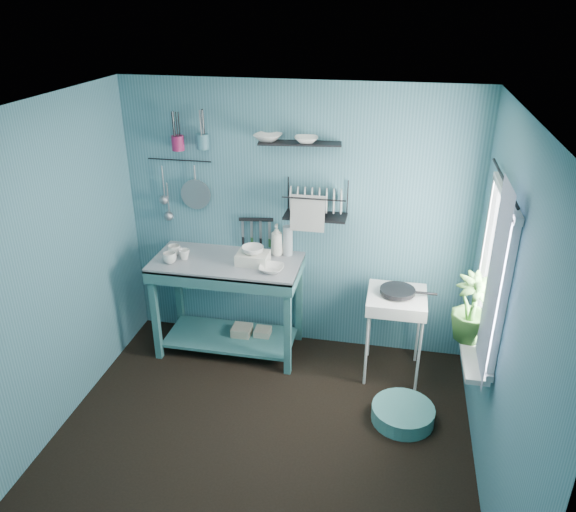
% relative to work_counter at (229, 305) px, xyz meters
% --- Properties ---
extents(floor, '(3.20, 3.20, 0.00)m').
position_rel_work_counter_xyz_m(floor, '(0.58, -1.19, -0.47)').
color(floor, black).
rests_on(floor, ground).
extents(ceiling, '(3.20, 3.20, 0.00)m').
position_rel_work_counter_xyz_m(ceiling, '(0.58, -1.19, 2.03)').
color(ceiling, silver).
rests_on(ceiling, ground).
extents(wall_back, '(3.20, 0.00, 3.20)m').
position_rel_work_counter_xyz_m(wall_back, '(0.58, 0.31, 0.78)').
color(wall_back, '#3D6F7D').
rests_on(wall_back, ground).
extents(wall_front, '(3.20, 0.00, 3.20)m').
position_rel_work_counter_xyz_m(wall_front, '(0.58, -2.69, 0.78)').
color(wall_front, '#3D6F7D').
rests_on(wall_front, ground).
extents(wall_left, '(0.00, 3.00, 3.00)m').
position_rel_work_counter_xyz_m(wall_left, '(-1.02, -1.19, 0.78)').
color(wall_left, '#3D6F7D').
rests_on(wall_left, ground).
extents(wall_right, '(0.00, 3.00, 3.00)m').
position_rel_work_counter_xyz_m(wall_right, '(2.18, -1.19, 0.78)').
color(wall_right, '#3D6F7D').
rests_on(wall_right, ground).
extents(work_counter, '(1.36, 0.72, 0.95)m').
position_rel_work_counter_xyz_m(work_counter, '(0.00, 0.00, 0.00)').
color(work_counter, '#336A6B').
rests_on(work_counter, floor).
extents(mug_left, '(0.12, 0.12, 0.10)m').
position_rel_work_counter_xyz_m(mug_left, '(-0.48, -0.16, 0.52)').
color(mug_left, white).
rests_on(mug_left, work_counter).
extents(mug_mid, '(0.14, 0.14, 0.09)m').
position_rel_work_counter_xyz_m(mug_mid, '(-0.38, -0.06, 0.52)').
color(mug_mid, white).
rests_on(mug_mid, work_counter).
extents(mug_right, '(0.17, 0.17, 0.10)m').
position_rel_work_counter_xyz_m(mug_right, '(-0.50, 0.00, 0.52)').
color(mug_right, white).
rests_on(mug_right, work_counter).
extents(wash_tub, '(0.28, 0.22, 0.10)m').
position_rel_work_counter_xyz_m(wash_tub, '(0.25, -0.02, 0.52)').
color(wash_tub, silver).
rests_on(wash_tub, work_counter).
extents(tub_bowl, '(0.20, 0.19, 0.06)m').
position_rel_work_counter_xyz_m(tub_bowl, '(0.25, -0.02, 0.60)').
color(tub_bowl, white).
rests_on(tub_bowl, wash_tub).
extents(soap_bottle, '(0.11, 0.12, 0.30)m').
position_rel_work_counter_xyz_m(soap_bottle, '(0.42, 0.20, 0.62)').
color(soap_bottle, silver).
rests_on(soap_bottle, work_counter).
extents(water_bottle, '(0.09, 0.09, 0.28)m').
position_rel_work_counter_xyz_m(water_bottle, '(0.52, 0.22, 0.61)').
color(water_bottle, '#A7B4BA').
rests_on(water_bottle, work_counter).
extents(counter_bowl, '(0.22, 0.22, 0.05)m').
position_rel_work_counter_xyz_m(counter_bowl, '(0.45, -0.15, 0.50)').
color(counter_bowl, white).
rests_on(counter_bowl, work_counter).
extents(hotplate_stand, '(0.52, 0.52, 0.80)m').
position_rel_work_counter_xyz_m(hotplate_stand, '(1.54, -0.09, -0.07)').
color(hotplate_stand, white).
rests_on(hotplate_stand, floor).
extents(frying_pan, '(0.30, 0.30, 0.03)m').
position_rel_work_counter_xyz_m(frying_pan, '(1.54, -0.09, 0.37)').
color(frying_pan, black).
rests_on(frying_pan, hotplate_stand).
extents(knife_strip, '(0.32, 0.07, 0.03)m').
position_rel_work_counter_xyz_m(knife_strip, '(0.21, 0.28, 0.77)').
color(knife_strip, black).
rests_on(knife_strip, wall_back).
extents(dish_rack, '(0.56, 0.25, 0.32)m').
position_rel_work_counter_xyz_m(dish_rack, '(0.78, 0.18, 1.04)').
color(dish_rack, black).
rests_on(dish_rack, wall_back).
extents(upper_shelf, '(0.72, 0.26, 0.02)m').
position_rel_work_counter_xyz_m(upper_shelf, '(0.62, 0.21, 1.52)').
color(upper_shelf, black).
rests_on(upper_shelf, wall_back).
extents(shelf_bowl_left, '(0.27, 0.27, 0.06)m').
position_rel_work_counter_xyz_m(shelf_bowl_left, '(0.35, 0.21, 1.58)').
color(shelf_bowl_left, white).
rests_on(shelf_bowl_left, upper_shelf).
extents(shelf_bowl_right, '(0.23, 0.23, 0.05)m').
position_rel_work_counter_xyz_m(shelf_bowl_right, '(0.68, 0.21, 1.60)').
color(shelf_bowl_right, white).
rests_on(shelf_bowl_right, upper_shelf).
extents(utensil_cup_magenta, '(0.11, 0.11, 0.13)m').
position_rel_work_counter_xyz_m(utensil_cup_magenta, '(-0.47, 0.23, 1.47)').
color(utensil_cup_magenta, '#921B4B').
rests_on(utensil_cup_magenta, wall_back).
extents(utensil_cup_teal, '(0.11, 0.11, 0.13)m').
position_rel_work_counter_xyz_m(utensil_cup_teal, '(-0.24, 0.23, 1.49)').
color(utensil_cup_teal, '#3B6D7B').
rests_on(utensil_cup_teal, wall_back).
extents(colander, '(0.28, 0.03, 0.28)m').
position_rel_work_counter_xyz_m(colander, '(-0.35, 0.26, 0.99)').
color(colander, gray).
rests_on(colander, wall_back).
extents(ladle_outer, '(0.01, 0.01, 0.30)m').
position_rel_work_counter_xyz_m(ladle_outer, '(-0.67, 0.27, 1.08)').
color(ladle_outer, gray).
rests_on(ladle_outer, wall_back).
extents(ladle_inner, '(0.01, 0.01, 0.30)m').
position_rel_work_counter_xyz_m(ladle_inner, '(-0.63, 0.27, 0.93)').
color(ladle_inner, gray).
rests_on(ladle_inner, wall_back).
extents(hook_rail, '(0.60, 0.01, 0.01)m').
position_rel_work_counter_xyz_m(hook_rail, '(-0.49, 0.28, 1.30)').
color(hook_rail, black).
rests_on(hook_rail, wall_back).
extents(window_glass, '(0.00, 1.10, 1.10)m').
position_rel_work_counter_xyz_m(window_glass, '(2.17, -0.74, 0.93)').
color(window_glass, white).
rests_on(window_glass, wall_right).
extents(windowsill, '(0.16, 0.95, 0.04)m').
position_rel_work_counter_xyz_m(windowsill, '(2.08, -0.74, 0.34)').
color(windowsill, white).
rests_on(windowsill, wall_right).
extents(curtain, '(0.00, 1.35, 1.35)m').
position_rel_work_counter_xyz_m(curtain, '(2.10, -1.04, 0.98)').
color(curtain, silver).
rests_on(curtain, wall_right).
extents(curtain_rod, '(0.02, 1.05, 0.02)m').
position_rel_work_counter_xyz_m(curtain_rod, '(2.12, -0.74, 1.58)').
color(curtain_rod, black).
rests_on(curtain_rod, wall_right).
extents(potted_plant, '(0.37, 0.37, 0.51)m').
position_rel_work_counter_xyz_m(potted_plant, '(2.05, -0.71, 0.61)').
color(potted_plant, '#3A6B2B').
rests_on(potted_plant, windowsill).
extents(storage_tin_large, '(0.18, 0.18, 0.22)m').
position_rel_work_counter_xyz_m(storage_tin_large, '(0.10, 0.05, -0.36)').
color(storage_tin_large, tan).
rests_on(storage_tin_large, floor).
extents(storage_tin_small, '(0.15, 0.15, 0.20)m').
position_rel_work_counter_xyz_m(storage_tin_small, '(0.30, 0.08, -0.37)').
color(storage_tin_small, tan).
rests_on(storage_tin_small, floor).
extents(floor_basin, '(0.50, 0.50, 0.13)m').
position_rel_work_counter_xyz_m(floor_basin, '(1.65, -0.72, -0.41)').
color(floor_basin, teal).
rests_on(floor_basin, floor).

